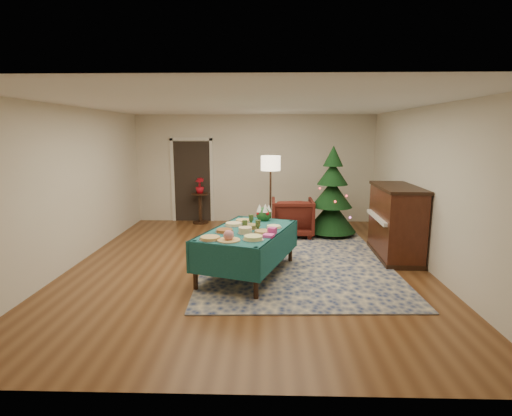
{
  "coord_description": "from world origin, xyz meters",
  "views": [
    {
      "loc": [
        0.32,
        -6.62,
        2.26
      ],
      "look_at": [
        0.12,
        0.31,
        0.95
      ],
      "focal_mm": 28.0,
      "sensor_mm": 36.0,
      "label": 1
    }
  ],
  "objects_px": {
    "floor_lamp": "(271,168)",
    "side_table": "(200,209)",
    "gift_box": "(272,231)",
    "christmas_tree": "(332,196)",
    "piano": "(396,223)",
    "armchair": "(292,215)",
    "potted_plant": "(200,189)",
    "buffet_table": "(248,239)"
  },
  "relations": [
    {
      "from": "gift_box",
      "to": "christmas_tree",
      "type": "height_order",
      "value": "christmas_tree"
    },
    {
      "from": "potted_plant",
      "to": "side_table",
      "type": "bearing_deg",
      "value": 0.0
    },
    {
      "from": "potted_plant",
      "to": "piano",
      "type": "height_order",
      "value": "piano"
    },
    {
      "from": "side_table",
      "to": "potted_plant",
      "type": "bearing_deg",
      "value": 0.0
    },
    {
      "from": "gift_box",
      "to": "floor_lamp",
      "type": "distance_m",
      "value": 2.93
    },
    {
      "from": "buffet_table",
      "to": "gift_box",
      "type": "height_order",
      "value": "gift_box"
    },
    {
      "from": "potted_plant",
      "to": "christmas_tree",
      "type": "relative_size",
      "value": 0.19
    },
    {
      "from": "christmas_tree",
      "to": "potted_plant",
      "type": "bearing_deg",
      "value": 160.5
    },
    {
      "from": "armchair",
      "to": "piano",
      "type": "height_order",
      "value": "piano"
    },
    {
      "from": "floor_lamp",
      "to": "side_table",
      "type": "distance_m",
      "value": 2.36
    },
    {
      "from": "floor_lamp",
      "to": "christmas_tree",
      "type": "xyz_separation_m",
      "value": [
        1.36,
        -0.0,
        -0.6
      ]
    },
    {
      "from": "potted_plant",
      "to": "christmas_tree",
      "type": "height_order",
      "value": "christmas_tree"
    },
    {
      "from": "gift_box",
      "to": "christmas_tree",
      "type": "distance_m",
      "value": 3.15
    },
    {
      "from": "armchair",
      "to": "christmas_tree",
      "type": "distance_m",
      "value": 0.97
    },
    {
      "from": "armchair",
      "to": "piano",
      "type": "distance_m",
      "value": 2.33
    },
    {
      "from": "piano",
      "to": "potted_plant",
      "type": "bearing_deg",
      "value": 146.3
    },
    {
      "from": "buffet_table",
      "to": "gift_box",
      "type": "bearing_deg",
      "value": -32.89
    },
    {
      "from": "christmas_tree",
      "to": "side_table",
      "type": "bearing_deg",
      "value": 160.5
    },
    {
      "from": "floor_lamp",
      "to": "potted_plant",
      "type": "xyz_separation_m",
      "value": [
        -1.76,
        1.1,
        -0.62
      ]
    },
    {
      "from": "floor_lamp",
      "to": "armchair",
      "type": "bearing_deg",
      "value": -10.4
    },
    {
      "from": "gift_box",
      "to": "floor_lamp",
      "type": "relative_size",
      "value": 0.07
    },
    {
      "from": "floor_lamp",
      "to": "side_table",
      "type": "xyz_separation_m",
      "value": [
        -1.76,
        1.1,
        -1.12
      ]
    },
    {
      "from": "potted_plant",
      "to": "armchair",
      "type": "bearing_deg",
      "value": -27.92
    },
    {
      "from": "buffet_table",
      "to": "piano",
      "type": "xyz_separation_m",
      "value": [
        2.65,
        1.01,
        0.05
      ]
    },
    {
      "from": "buffet_table",
      "to": "potted_plant",
      "type": "xyz_separation_m",
      "value": [
        -1.38,
        3.7,
        0.28
      ]
    },
    {
      "from": "gift_box",
      "to": "christmas_tree",
      "type": "bearing_deg",
      "value": 64.66
    },
    {
      "from": "potted_plant",
      "to": "piano",
      "type": "relative_size",
      "value": 0.25
    },
    {
      "from": "side_table",
      "to": "potted_plant",
      "type": "relative_size",
      "value": 1.98
    },
    {
      "from": "gift_box",
      "to": "christmas_tree",
      "type": "xyz_separation_m",
      "value": [
        1.35,
        2.85,
        0.1
      ]
    },
    {
      "from": "side_table",
      "to": "gift_box",
      "type": "bearing_deg",
      "value": -65.93
    },
    {
      "from": "floor_lamp",
      "to": "potted_plant",
      "type": "distance_m",
      "value": 2.16
    },
    {
      "from": "armchair",
      "to": "piano",
      "type": "relative_size",
      "value": 0.6
    },
    {
      "from": "buffet_table",
      "to": "armchair",
      "type": "height_order",
      "value": "armchair"
    },
    {
      "from": "side_table",
      "to": "christmas_tree",
      "type": "xyz_separation_m",
      "value": [
        3.11,
        -1.1,
        0.52
      ]
    },
    {
      "from": "buffet_table",
      "to": "floor_lamp",
      "type": "relative_size",
      "value": 1.23
    },
    {
      "from": "armchair",
      "to": "floor_lamp",
      "type": "distance_m",
      "value": 1.15
    },
    {
      "from": "armchair",
      "to": "potted_plant",
      "type": "xyz_separation_m",
      "value": [
        -2.24,
        1.19,
        0.41
      ]
    },
    {
      "from": "buffet_table",
      "to": "armchair",
      "type": "relative_size",
      "value": 2.35
    },
    {
      "from": "floor_lamp",
      "to": "piano",
      "type": "height_order",
      "value": "floor_lamp"
    },
    {
      "from": "potted_plant",
      "to": "piano",
      "type": "distance_m",
      "value": 4.84
    },
    {
      "from": "gift_box",
      "to": "potted_plant",
      "type": "relative_size",
      "value": 0.31
    },
    {
      "from": "buffet_table",
      "to": "christmas_tree",
      "type": "bearing_deg",
      "value": 56.23
    }
  ]
}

